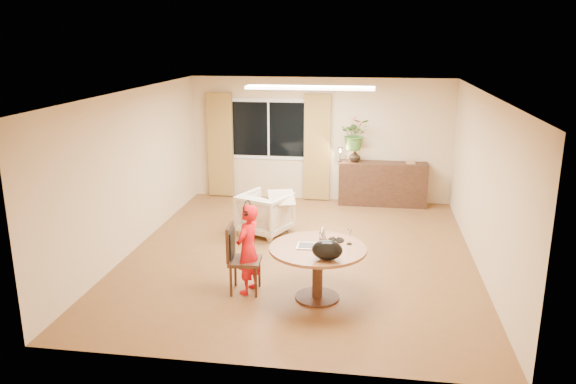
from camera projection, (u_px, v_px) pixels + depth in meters
The scene contains 24 objects.
floor at pixel (300, 254), 9.10m from camera, with size 6.50×6.50×0.00m, color brown.
ceiling at pixel (301, 92), 8.40m from camera, with size 6.50×6.50×0.00m, color white.
wall_back at pixel (320, 140), 11.85m from camera, with size 5.50×5.50×0.00m, color beige.
wall_left at pixel (134, 170), 9.14m from camera, with size 6.50×6.50×0.00m, color beige.
wall_right at pixel (483, 183), 8.36m from camera, with size 6.50×6.50×0.00m, color beige.
window at pixel (269, 129), 11.94m from camera, with size 1.70×0.03×1.30m.
curtain_left at pixel (220, 145), 12.11m from camera, with size 0.55×0.08×2.25m, color olive.
curtain_right at pixel (317, 148), 11.81m from camera, with size 0.55×0.08×2.25m, color olive.
ceiling_panel at pixel (310, 88), 9.56m from camera, with size 2.20×0.35×0.05m, color white.
dining_table at pixel (318, 258), 7.42m from camera, with size 1.29×1.29×0.74m.
dining_chair at pixel (245, 259), 7.65m from camera, with size 0.46×0.42×0.96m, color black, non-canonical shape.
child at pixel (248, 249), 7.61m from camera, with size 0.30×0.46×1.25m, color red.
laptop at pixel (311, 238), 7.36m from camera, with size 0.39×0.26×0.26m, color #B7B7BC, non-canonical shape.
tumbler at pixel (322, 236), 7.66m from camera, with size 0.07×0.07×0.10m, color white, non-canonical shape.
wine_glass at pixel (350, 237), 7.46m from camera, with size 0.08×0.08×0.21m, color white, non-canonical shape.
pot_lid at pixel (336, 239), 7.61m from camera, with size 0.22×0.22×0.04m, color white, non-canonical shape.
handbag at pixel (327, 250), 6.93m from camera, with size 0.39×0.23×0.26m, color black, non-canonical shape.
armchair at pixel (265, 213), 9.98m from camera, with size 0.80×0.82×0.74m, color #C0B798.
throw at pixel (281, 193), 9.80m from camera, with size 0.45×0.55×0.03m, color beige, non-canonical shape.
sideboard at pixel (383, 184), 11.66m from camera, with size 1.80×0.44×0.90m, color black.
vase at pixel (355, 156), 11.59m from camera, with size 0.24×0.24×0.25m, color black.
bouquet at pixel (355, 134), 11.47m from camera, with size 0.59×0.51×0.66m, color #2E6325.
book_stack at pixel (411, 162), 11.45m from camera, with size 0.18×0.14×0.07m, color #996E4E, non-canonical shape.
desk_lamp at pixel (340, 154), 11.58m from camera, with size 0.13×0.13×0.31m, color black, non-canonical shape.
Camera 1 is at (1.06, -8.43, 3.42)m, focal length 35.00 mm.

